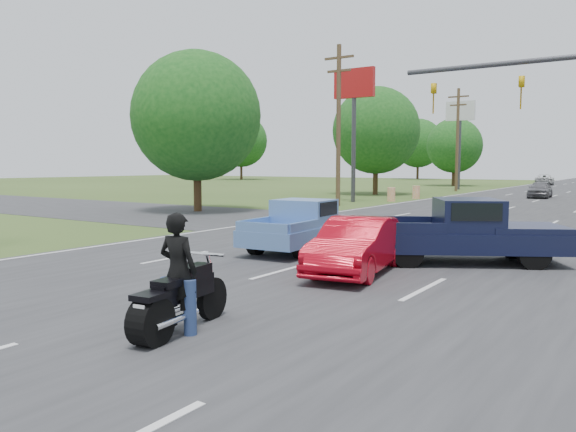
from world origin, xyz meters
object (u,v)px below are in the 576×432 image
Objects in this scene: red_convertible at (357,246)px; distant_car_grey at (540,190)px; navy_pickup at (468,231)px; blue_pickup at (304,225)px; distant_car_white at (544,180)px; motorcycle at (176,302)px; rider at (178,277)px.

distant_car_grey is (-2.13, 35.55, 0.00)m from red_convertible.
red_convertible is at bearing -60.37° from navy_pickup.
blue_pickup is 0.98× the size of distant_car_white.
red_convertible is 0.84× the size of blue_pickup.
distant_car_white reaches higher than distant_car_grey.
distant_car_white is (-7.07, 66.91, 0.02)m from red_convertible.
blue_pickup reaches higher than red_convertible.
navy_pickup reaches higher than motorcycle.
blue_pickup is (-3.05, 2.49, 0.12)m from red_convertible.
navy_pickup is (1.83, 8.82, 0.34)m from motorcycle.
blue_pickup is at bearing -94.65° from distant_car_grey.
navy_pickup is (1.84, 8.76, -0.03)m from rider.
red_convertible is 5.88m from motorcycle.
red_convertible is 67.29m from distant_car_white.
blue_pickup is at bearing 101.64° from motorcycle.
red_convertible is 35.61m from distant_car_grey.
motorcycle is 1.29× the size of rider.
red_convertible reaches higher than motorcycle.
rider is at bearing 85.52° from distant_car_white.
navy_pickup is (4.82, 0.45, 0.08)m from blue_pickup.
rider is 0.33× the size of navy_pickup.
red_convertible is 3.94m from blue_pickup.
rider reaches higher than motorcycle.
navy_pickup is at bearing 87.89° from distant_car_white.
motorcycle is 8.89m from blue_pickup.
rider reaches higher than red_convertible.
distant_car_white is (-7.00, 72.73, -0.21)m from rider.
rider is 8.83m from blue_pickup.
distant_car_grey is at bearing -95.16° from rider.
rider is at bearing -74.07° from blue_pickup.
red_convertible is at bearing -98.71° from rider.
red_convertible is 0.74× the size of navy_pickup.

